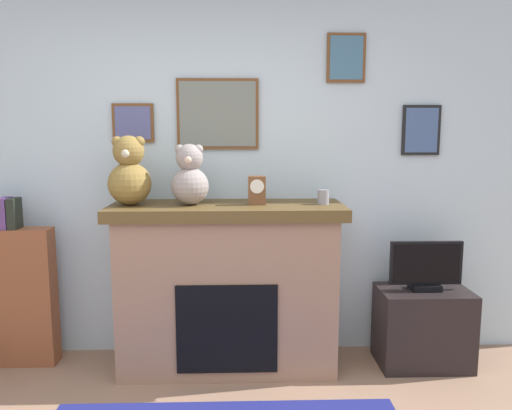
{
  "coord_description": "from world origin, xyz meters",
  "views": [
    {
      "loc": [
        0.28,
        -1.69,
        1.63
      ],
      "look_at": [
        0.38,
        1.67,
        1.14
      ],
      "focal_mm": 35.36,
      "sensor_mm": 36.0,
      "label": 1
    }
  ],
  "objects_px": {
    "tv_stand": "(423,327)",
    "teddy_bear_grey": "(190,178)",
    "candle_jar": "(323,197)",
    "television": "(426,267)",
    "mantel_clock": "(257,190)",
    "teddy_bear_brown": "(129,174)",
    "fireplace": "(228,285)",
    "bookshelf": "(17,291)"
  },
  "relations": [
    {
      "from": "teddy_bear_brown",
      "to": "mantel_clock",
      "type": "bearing_deg",
      "value": -0.04
    },
    {
      "from": "teddy_bear_grey",
      "to": "mantel_clock",
      "type": "bearing_deg",
      "value": -0.09
    },
    {
      "from": "television",
      "to": "teddy_bear_grey",
      "type": "xyz_separation_m",
      "value": [
        -1.61,
        0.01,
        0.62
      ]
    },
    {
      "from": "television",
      "to": "candle_jar",
      "type": "relative_size",
      "value": 5.09
    },
    {
      "from": "bookshelf",
      "to": "teddy_bear_brown",
      "type": "height_order",
      "value": "teddy_bear_brown"
    },
    {
      "from": "television",
      "to": "mantel_clock",
      "type": "distance_m",
      "value": 1.28
    },
    {
      "from": "candle_jar",
      "to": "teddy_bear_grey",
      "type": "height_order",
      "value": "teddy_bear_grey"
    },
    {
      "from": "candle_jar",
      "to": "teddy_bear_brown",
      "type": "distance_m",
      "value": 1.3
    },
    {
      "from": "tv_stand",
      "to": "candle_jar",
      "type": "bearing_deg",
      "value": 179.27
    },
    {
      "from": "fireplace",
      "to": "tv_stand",
      "type": "relative_size",
      "value": 2.51
    },
    {
      "from": "television",
      "to": "fireplace",
      "type": "bearing_deg",
      "value": 178.82
    },
    {
      "from": "mantel_clock",
      "to": "teddy_bear_brown",
      "type": "height_order",
      "value": "teddy_bear_brown"
    },
    {
      "from": "fireplace",
      "to": "candle_jar",
      "type": "xyz_separation_m",
      "value": [
        0.65,
        -0.02,
        0.61
      ]
    },
    {
      "from": "bookshelf",
      "to": "mantel_clock",
      "type": "xyz_separation_m",
      "value": [
        1.66,
        -0.09,
        0.71
      ]
    },
    {
      "from": "tv_stand",
      "to": "mantel_clock",
      "type": "relative_size",
      "value": 3.26
    },
    {
      "from": "tv_stand",
      "to": "teddy_bear_grey",
      "type": "xyz_separation_m",
      "value": [
        -1.61,
        0.01,
        1.05
      ]
    },
    {
      "from": "fireplace",
      "to": "television",
      "type": "height_order",
      "value": "fireplace"
    },
    {
      "from": "bookshelf",
      "to": "tv_stand",
      "type": "xyz_separation_m",
      "value": [
        2.83,
        -0.1,
        -0.25
      ]
    },
    {
      "from": "bookshelf",
      "to": "tv_stand",
      "type": "bearing_deg",
      "value": -2.03
    },
    {
      "from": "tv_stand",
      "to": "teddy_bear_grey",
      "type": "distance_m",
      "value": 1.92
    },
    {
      "from": "fireplace",
      "to": "candle_jar",
      "type": "bearing_deg",
      "value": -1.57
    },
    {
      "from": "television",
      "to": "candle_jar",
      "type": "distance_m",
      "value": 0.87
    },
    {
      "from": "mantel_clock",
      "to": "teddy_bear_grey",
      "type": "relative_size",
      "value": 0.47
    },
    {
      "from": "candle_jar",
      "to": "teddy_bear_brown",
      "type": "height_order",
      "value": "teddy_bear_brown"
    },
    {
      "from": "tv_stand",
      "to": "fireplace",
      "type": "bearing_deg",
      "value": 178.87
    },
    {
      "from": "bookshelf",
      "to": "television",
      "type": "relative_size",
      "value": 2.38
    },
    {
      "from": "mantel_clock",
      "to": "teddy_bear_brown",
      "type": "distance_m",
      "value": 0.85
    },
    {
      "from": "tv_stand",
      "to": "television",
      "type": "xyz_separation_m",
      "value": [
        -0.0,
        -0.0,
        0.43
      ]
    },
    {
      "from": "mantel_clock",
      "to": "teddy_bear_grey",
      "type": "bearing_deg",
      "value": 179.91
    },
    {
      "from": "teddy_bear_brown",
      "to": "television",
      "type": "bearing_deg",
      "value": -0.28
    },
    {
      "from": "television",
      "to": "teddy_bear_grey",
      "type": "height_order",
      "value": "teddy_bear_grey"
    },
    {
      "from": "tv_stand",
      "to": "teddy_bear_brown",
      "type": "height_order",
      "value": "teddy_bear_brown"
    },
    {
      "from": "fireplace",
      "to": "mantel_clock",
      "type": "relative_size",
      "value": 8.2
    },
    {
      "from": "candle_jar",
      "to": "television",
      "type": "bearing_deg",
      "value": -0.83
    },
    {
      "from": "teddy_bear_grey",
      "to": "teddy_bear_brown",
      "type": "bearing_deg",
      "value": -179.99
    },
    {
      "from": "television",
      "to": "teddy_bear_grey",
      "type": "relative_size",
      "value": 1.23
    },
    {
      "from": "fireplace",
      "to": "mantel_clock",
      "type": "height_order",
      "value": "mantel_clock"
    },
    {
      "from": "tv_stand",
      "to": "candle_jar",
      "type": "xyz_separation_m",
      "value": [
        -0.72,
        0.01,
        0.92
      ]
    },
    {
      "from": "bookshelf",
      "to": "television",
      "type": "distance_m",
      "value": 2.83
    },
    {
      "from": "bookshelf",
      "to": "candle_jar",
      "type": "xyz_separation_m",
      "value": [
        2.11,
        -0.09,
        0.67
      ]
    },
    {
      "from": "tv_stand",
      "to": "mantel_clock",
      "type": "height_order",
      "value": "mantel_clock"
    },
    {
      "from": "tv_stand",
      "to": "teddy_bear_grey",
      "type": "height_order",
      "value": "teddy_bear_grey"
    }
  ]
}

